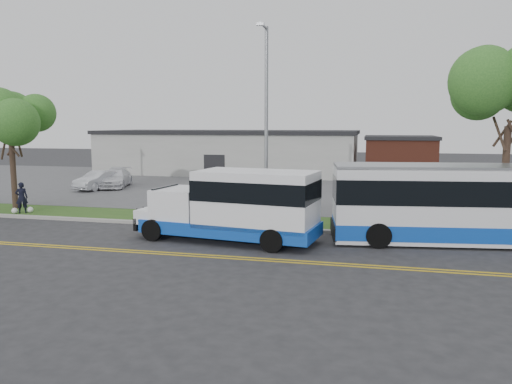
% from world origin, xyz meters
% --- Properties ---
extents(ground, '(140.00, 140.00, 0.00)m').
position_xyz_m(ground, '(0.00, 0.00, 0.00)').
color(ground, '#28282B').
rests_on(ground, ground).
extents(lane_line_north, '(70.00, 0.12, 0.01)m').
position_xyz_m(lane_line_north, '(0.00, -3.85, 0.01)').
color(lane_line_north, gold).
rests_on(lane_line_north, ground).
extents(lane_line_south, '(70.00, 0.12, 0.01)m').
position_xyz_m(lane_line_south, '(0.00, -4.15, 0.01)').
color(lane_line_south, gold).
rests_on(lane_line_south, ground).
extents(curb, '(80.00, 0.30, 0.15)m').
position_xyz_m(curb, '(0.00, 1.10, 0.07)').
color(curb, '#9E9B93').
rests_on(curb, ground).
extents(verge, '(80.00, 3.30, 0.10)m').
position_xyz_m(verge, '(0.00, 2.90, 0.05)').
color(verge, '#244B19').
rests_on(verge, ground).
extents(parking_lot, '(80.00, 25.00, 0.10)m').
position_xyz_m(parking_lot, '(0.00, 17.00, 0.05)').
color(parking_lot, '#4C4C4F').
rests_on(parking_lot, ground).
extents(commercial_building, '(25.40, 10.40, 4.35)m').
position_xyz_m(commercial_building, '(-6.00, 27.00, 2.18)').
color(commercial_building, '#9E9E99').
rests_on(commercial_building, ground).
extents(brick_wing, '(6.30, 7.30, 3.90)m').
position_xyz_m(brick_wing, '(10.50, 26.00, 1.96)').
color(brick_wing, brown).
rests_on(brick_wing, ground).
extents(tree_east, '(5.20, 5.20, 8.33)m').
position_xyz_m(tree_east, '(14.00, 3.00, 6.20)').
color(tree_east, '#31241B').
rests_on(tree_east, verge).
extents(tree_west, '(4.40, 4.40, 6.91)m').
position_xyz_m(tree_west, '(-12.00, 3.20, 5.12)').
color(tree_west, '#31241B').
rests_on(tree_west, verge).
extents(streetlight_near, '(0.35, 1.53, 9.50)m').
position_xyz_m(streetlight_near, '(3.00, 2.73, 5.23)').
color(streetlight_near, gray).
rests_on(streetlight_near, verge).
extents(shuttle_bus, '(8.17, 3.59, 3.03)m').
position_xyz_m(shuttle_bus, '(2.76, -1.44, 1.62)').
color(shuttle_bus, '#1045B3').
rests_on(shuttle_bus, ground).
extents(transit_bus, '(12.06, 4.28, 3.28)m').
position_xyz_m(transit_bus, '(12.42, 0.60, 1.66)').
color(transit_bus, white).
rests_on(transit_bus, ground).
extents(pedestrian, '(0.75, 0.70, 1.71)m').
position_xyz_m(pedestrian, '(-10.51, 1.90, 0.96)').
color(pedestrian, black).
rests_on(pedestrian, verge).
extents(parked_car_a, '(2.18, 4.38, 1.38)m').
position_xyz_m(parked_car_a, '(-11.86, 12.02, 0.79)').
color(parked_car_a, silver).
rests_on(parked_car_a, parking_lot).
extents(parked_car_b, '(3.25, 5.22, 1.41)m').
position_xyz_m(parked_car_b, '(-11.32, 13.53, 0.81)').
color(parked_car_b, white).
rests_on(parked_car_b, parking_lot).
extents(grocery_bag_left, '(0.32, 0.32, 0.32)m').
position_xyz_m(grocery_bag_left, '(-10.81, 1.65, 0.26)').
color(grocery_bag_left, white).
rests_on(grocery_bag_left, verge).
extents(grocery_bag_right, '(0.32, 0.32, 0.32)m').
position_xyz_m(grocery_bag_right, '(-10.21, 2.15, 0.26)').
color(grocery_bag_right, white).
rests_on(grocery_bag_right, verge).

